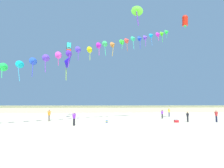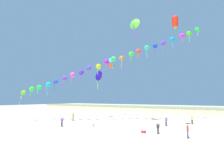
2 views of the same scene
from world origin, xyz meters
The scene contains 15 objects.
ground_plane centered at (0.00, 0.00, 0.00)m, with size 240.00×240.00×0.00m, color beige.
dune_ridge centered at (0.00, 43.09, 1.07)m, with size 120.00×9.92×2.15m.
person_near_left centered at (-7.14, 2.85, 0.98)m, with size 0.51×0.44×1.69m.
person_near_right centered at (8.00, 13.27, 0.92)m, with size 0.56×0.22×1.58m.
person_mid_center centered at (8.98, 5.78, 0.87)m, with size 0.53×0.21×1.51m.
person_far_left centered at (-11.35, 9.72, 1.02)m, with size 0.52×0.47×1.76m.
person_far_right centered at (12.95, 4.98, 1.01)m, with size 0.25×0.61×1.74m.
person_far_center centered at (11.49, 18.41, 1.02)m, with size 0.57×0.40×1.76m.
kite_banner_string centered at (-3.06, 11.91, 12.78)m, with size 33.62×20.45×20.18m.
large_kite_low_lead centered at (3.02, 10.93, 19.23)m, with size 2.22×1.26×3.96m.
large_kite_mid_trail centered at (-9.88, 22.69, 15.03)m, with size 1.13×1.13×2.57m.
large_kite_high_solo centered at (10.95, 9.19, 16.81)m, with size 1.36×1.34×2.30m.
large_kite_outer_drift centered at (-9.65, 16.21, 10.68)m, with size 1.51×2.51×4.88m.
beach_cooler centered at (7.02, 5.31, 0.21)m, with size 0.58×0.41×0.46m.
beach_ball centered at (-2.83, 6.23, 0.18)m, with size 0.36×0.36×0.36m.
Camera 2 is at (16.97, -18.34, 4.85)m, focal length 28.00 mm.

